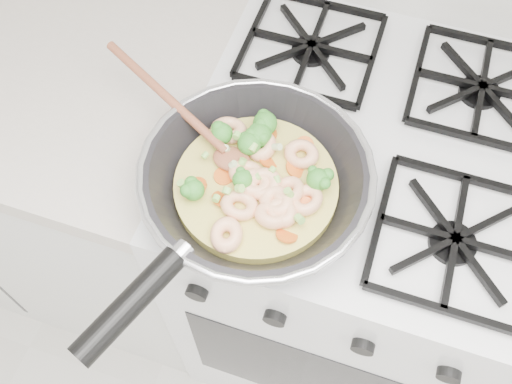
% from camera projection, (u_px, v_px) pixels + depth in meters
% --- Properties ---
extents(stove, '(0.60, 0.60, 0.92)m').
position_uv_depth(stove, '(340.00, 250.00, 1.32)').
color(stove, white).
rests_on(stove, ground).
extents(counter_left, '(1.00, 0.60, 0.90)m').
position_uv_depth(counter_left, '(34.00, 160.00, 1.45)').
color(counter_left, silver).
rests_on(counter_left, ground).
extents(skillet, '(0.46, 0.49, 0.09)m').
position_uv_depth(skillet, '(254.00, 182.00, 0.82)').
color(skillet, black).
rests_on(skillet, stove).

